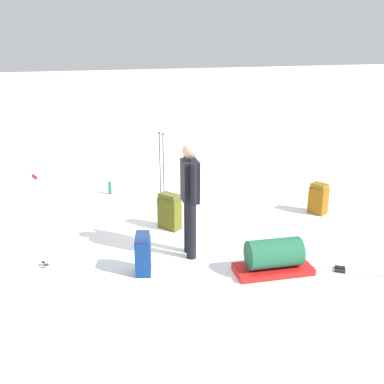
% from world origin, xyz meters
% --- Properties ---
extents(ground_plane, '(80.00, 80.00, 0.00)m').
position_xyz_m(ground_plane, '(0.00, 0.00, 0.00)').
color(ground_plane, white).
extents(skier_standing, '(0.57, 0.26, 1.70)m').
position_xyz_m(skier_standing, '(-0.77, 0.29, 0.95)').
color(skier_standing, black).
rests_on(skier_standing, ground_plane).
extents(ski_pair_near, '(1.22, 1.63, 0.05)m').
position_xyz_m(ski_pair_near, '(-1.92, -1.50, 0.01)').
color(ski_pair_near, silver).
rests_on(ski_pair_near, ground_plane).
extents(backpack_large_dark, '(0.42, 0.38, 0.62)m').
position_xyz_m(backpack_large_dark, '(0.26, 0.31, 0.30)').
color(backpack_large_dark, '#505015').
rests_on(backpack_large_dark, ground_plane).
extents(backpack_bright, '(0.37, 0.33, 0.57)m').
position_xyz_m(backpack_bright, '(0.05, -2.45, 0.28)').
color(backpack_bright, '#844D0E').
rests_on(backpack_bright, ground_plane).
extents(backpack_small_spare, '(0.35, 0.28, 0.58)m').
position_xyz_m(backpack_small_spare, '(-1.09, 1.07, 0.29)').
color(backpack_small_spare, navy).
rests_on(backpack_small_spare, ground_plane).
extents(ski_poles_planted_near, '(0.19, 0.11, 1.33)m').
position_xyz_m(ski_poles_planted_near, '(1.81, 0.02, 0.74)').
color(ski_poles_planted_near, '#222826').
rests_on(ski_poles_planted_near, ground_plane).
extents(ski_poles_planted_far, '(0.16, 0.10, 1.36)m').
position_xyz_m(ski_poles_planted_far, '(-0.49, 2.34, 0.75)').
color(ski_poles_planted_far, '#B4BDB8').
rests_on(ski_poles_planted_far, ground_plane).
extents(gear_sled, '(0.57, 1.10, 0.49)m').
position_xyz_m(gear_sled, '(-1.64, -0.62, 0.22)').
color(gear_sled, red).
rests_on(gear_sled, ground_plane).
extents(thermos_bottle, '(0.07, 0.07, 0.26)m').
position_xyz_m(thermos_bottle, '(2.34, 0.99, 0.13)').
color(thermos_bottle, '#226A39').
rests_on(thermos_bottle, ground_plane).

